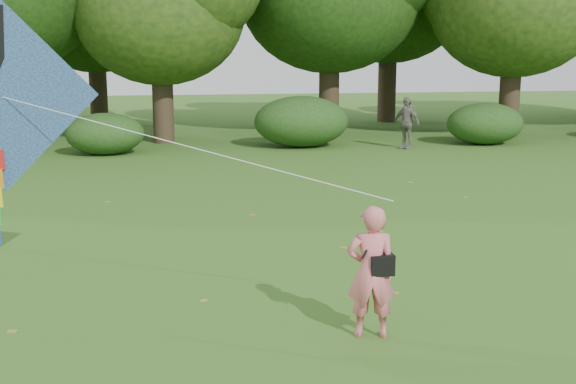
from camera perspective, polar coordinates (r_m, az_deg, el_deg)
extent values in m
plane|color=#265114|center=(9.16, 4.04, -11.62)|extent=(100.00, 100.00, 0.00)
imported|color=#DE6872|center=(9.04, 6.58, -6.30)|extent=(0.67, 0.50, 1.68)
imported|color=slate|center=(26.51, 9.33, 5.41)|extent=(1.00, 1.17, 1.88)
cube|color=black|center=(9.02, 7.38, -5.69)|extent=(0.30, 0.20, 0.26)
cylinder|color=black|center=(8.88, 6.71, -3.75)|extent=(0.33, 0.14, 0.47)
cube|color=#2558A1|center=(10.20, -21.70, 7.01)|extent=(2.40, 1.00, 2.56)
cube|color=black|center=(10.23, -21.67, 7.02)|extent=(0.26, 0.40, 2.33)
cylinder|color=white|center=(9.18, -7.72, 3.54)|extent=(4.80, 1.78, 1.21)
cylinder|color=#3A2D1E|center=(29.82, -21.58, 7.31)|extent=(0.88, 0.88, 3.85)
cylinder|color=#3A2D1E|center=(28.25, -9.85, 7.04)|extent=(0.80, 0.80, 3.15)
ellipsoid|color=#1E3F11|center=(28.22, -10.08, 13.81)|extent=(6.40, 6.40, 5.44)
cylinder|color=#3A2D1E|center=(31.05, 3.26, 8.03)|extent=(0.86, 0.86, 3.67)
cylinder|color=#3A2D1E|center=(31.11, 17.11, 7.34)|extent=(0.83, 0.83, 3.43)
ellipsoid|color=#1E3F11|center=(31.11, 17.50, 13.94)|extent=(6.80, 6.80, 5.78)
cylinder|color=#3A2D1E|center=(35.85, -14.77, 7.97)|extent=(0.84, 0.84, 3.50)
ellipsoid|color=#1E3F11|center=(35.85, -15.07, 13.84)|extent=(7.00, 7.00, 5.95)
cylinder|color=#3A2D1E|center=(36.44, 7.84, 8.69)|extent=(0.90, 0.90, 4.02)
ellipsoid|color=#264919|center=(25.52, -14.26, 4.48)|extent=(2.66, 2.09, 1.42)
ellipsoid|color=#264919|center=(26.70, 1.06, 5.60)|extent=(3.50, 2.75, 1.88)
ellipsoid|color=#264919|center=(28.43, 15.30, 5.24)|extent=(2.94, 2.31, 1.58)
cube|color=olive|center=(10.90, 8.44, -7.90)|extent=(0.14, 0.11, 0.01)
cube|color=olive|center=(18.15, 13.87, -0.38)|extent=(0.14, 0.12, 0.01)
cube|color=olive|center=(14.43, 7.28, -3.11)|extent=(0.14, 0.14, 0.01)
cube|color=olive|center=(17.58, -14.08, -0.76)|extent=(0.14, 0.11, 0.01)
cube|color=olive|center=(10.04, -20.95, -10.24)|extent=(0.13, 0.10, 0.01)
cube|color=olive|center=(13.19, 4.42, -4.41)|extent=(0.14, 0.14, 0.01)
cube|color=olive|center=(15.73, -2.83, -1.82)|extent=(0.14, 0.14, 0.01)
cube|color=olive|center=(19.87, 9.60, 0.78)|extent=(0.13, 0.10, 0.01)
cube|color=olive|center=(10.54, -6.70, -8.52)|extent=(0.14, 0.12, 0.01)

